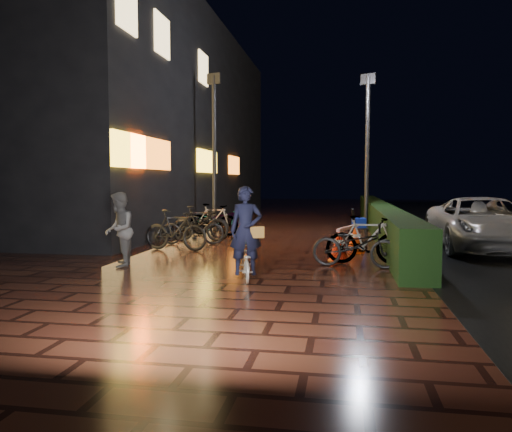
% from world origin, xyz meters
% --- Properties ---
extents(ground, '(80.00, 80.00, 0.00)m').
position_xyz_m(ground, '(0.00, 0.00, 0.00)').
color(ground, '#381911').
rests_on(ground, ground).
extents(hedge, '(0.70, 20.00, 1.00)m').
position_xyz_m(hedge, '(3.30, 8.00, 0.50)').
color(hedge, black).
rests_on(hedge, ground).
extents(bystander_person, '(0.81, 0.92, 1.58)m').
position_xyz_m(bystander_person, '(-2.63, -0.90, 0.79)').
color(bystander_person, '#575759').
rests_on(bystander_person, ground).
extents(van, '(2.33, 4.96, 1.37)m').
position_xyz_m(van, '(5.63, 3.23, 0.69)').
color(van, '#B3B2B7').
rests_on(van, ground).
extents(storefront_block, '(12.09, 22.00, 9.00)m').
position_xyz_m(storefront_block, '(-9.50, 11.50, 4.50)').
color(storefront_block, black).
rests_on(storefront_block, ground).
extents(lamp_post_hedge, '(0.52, 0.26, 5.52)m').
position_xyz_m(lamp_post_hedge, '(2.80, 7.25, 3.03)').
color(lamp_post_hedge, black).
rests_on(lamp_post_hedge, ground).
extents(lamp_post_sf, '(0.54, 0.23, 5.72)m').
position_xyz_m(lamp_post_sf, '(-2.68, 7.18, 3.14)').
color(lamp_post_sf, black).
rests_on(lamp_post_sf, ground).
extents(cyclist, '(0.71, 1.26, 1.72)m').
position_xyz_m(cyclist, '(0.27, -1.84, 0.64)').
color(cyclist, silver).
rests_on(cyclist, ground).
extents(traffic_barrier, '(0.89, 1.79, 0.73)m').
position_xyz_m(traffic_barrier, '(2.12, 1.44, 0.36)').
color(traffic_barrier, red).
rests_on(traffic_barrier, ground).
extents(cart_assembly, '(0.58, 0.61, 1.00)m').
position_xyz_m(cart_assembly, '(2.46, 4.52, 0.51)').
color(cart_assembly, black).
rests_on(cart_assembly, ground).
extents(parked_bikes_storefront, '(2.09, 5.58, 1.06)m').
position_xyz_m(parked_bikes_storefront, '(-2.28, 4.16, 0.50)').
color(parked_bikes_storefront, black).
rests_on(parked_bikes_storefront, ground).
extents(parked_bikes_hedge, '(2.09, 1.28, 1.06)m').
position_xyz_m(parked_bikes_hedge, '(2.39, 0.11, 0.50)').
color(parked_bikes_hedge, black).
rests_on(parked_bikes_hedge, ground).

